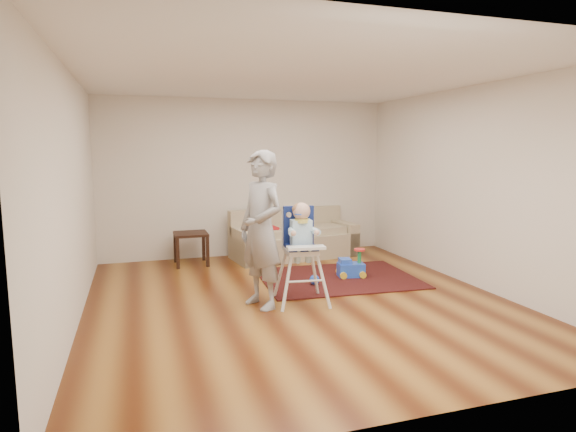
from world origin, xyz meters
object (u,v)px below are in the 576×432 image
object	(u,v)px
sofa	(294,234)
side_table	(191,249)
adult	(261,230)
ride_on_toy	(351,263)
toy_ball	(314,280)
high_chair	(301,255)

from	to	relation	value
sofa	side_table	size ratio (longest dim) A/B	4.23
sofa	adult	distance (m)	2.72
side_table	ride_on_toy	size ratio (longest dim) A/B	1.28
ride_on_toy	adult	distance (m)	1.91
sofa	ride_on_toy	size ratio (longest dim) A/B	5.40
toy_ball	adult	size ratio (longest dim) A/B	0.07
toy_ball	high_chair	bearing A→B (deg)	-123.26
toy_ball	side_table	bearing A→B (deg)	129.78
sofa	high_chair	size ratio (longest dim) A/B	1.79
ride_on_toy	sofa	bearing A→B (deg)	113.07
sofa	high_chair	bearing A→B (deg)	-113.70
side_table	high_chair	world-z (taller)	high_chair
side_table	adult	world-z (taller)	adult
sofa	adult	size ratio (longest dim) A/B	1.20
ride_on_toy	toy_ball	bearing A→B (deg)	-149.59
side_table	adult	xyz separation A→B (m)	(0.56, -2.37, 0.66)
side_table	ride_on_toy	bearing A→B (deg)	-35.44
adult	side_table	bearing A→B (deg)	169.97
ride_on_toy	toy_ball	xyz separation A→B (m)	(-0.66, -0.25, -0.14)
toy_ball	high_chair	xyz separation A→B (m)	(-0.41, -0.63, 0.51)
sofa	toy_ball	size ratio (longest dim) A/B	16.18
toy_ball	sofa	bearing A→B (deg)	80.47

